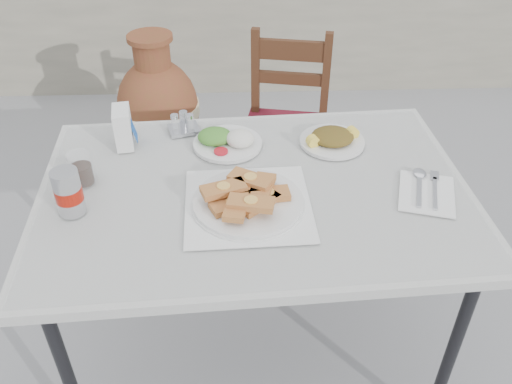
{
  "coord_description": "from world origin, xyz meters",
  "views": [
    {
      "loc": [
        -0.11,
        -1.34,
        1.87
      ],
      "look_at": [
        -0.06,
        0.1,
        0.78
      ],
      "focal_mm": 38.0,
      "sensor_mm": 36.0,
      "label": 1
    }
  ],
  "objects_px": {
    "soda_can": "(68,192)",
    "chair": "(286,127)",
    "salad_chopped_plate": "(332,138)",
    "pide_plate": "(248,196)",
    "salad_rice_plate": "(227,140)",
    "terracotta_urn": "(158,109)",
    "cafe_table": "(255,201)",
    "condiment_caddy": "(183,125)",
    "napkin_holder": "(123,127)",
    "cola_glass": "(82,170)"
  },
  "relations": [
    {
      "from": "soda_can",
      "to": "chair",
      "type": "bearing_deg",
      "value": 55.37
    },
    {
      "from": "salad_chopped_plate",
      "to": "soda_can",
      "type": "relative_size",
      "value": 1.59
    },
    {
      "from": "pide_plate",
      "to": "soda_can",
      "type": "distance_m",
      "value": 0.53
    },
    {
      "from": "salad_rice_plate",
      "to": "terracotta_urn",
      "type": "bearing_deg",
      "value": 110.15
    },
    {
      "from": "chair",
      "to": "cafe_table",
      "type": "bearing_deg",
      "value": -90.28
    },
    {
      "from": "cafe_table",
      "to": "condiment_caddy",
      "type": "xyz_separation_m",
      "value": [
        -0.25,
        0.35,
        0.09
      ]
    },
    {
      "from": "salad_rice_plate",
      "to": "napkin_holder",
      "type": "height_order",
      "value": "napkin_holder"
    },
    {
      "from": "cafe_table",
      "to": "napkin_holder",
      "type": "distance_m",
      "value": 0.54
    },
    {
      "from": "pide_plate",
      "to": "cola_glass",
      "type": "height_order",
      "value": "cola_glass"
    },
    {
      "from": "pide_plate",
      "to": "salad_rice_plate",
      "type": "height_order",
      "value": "pide_plate"
    },
    {
      "from": "cafe_table",
      "to": "condiment_caddy",
      "type": "relative_size",
      "value": 10.95
    },
    {
      "from": "salad_chopped_plate",
      "to": "chair",
      "type": "xyz_separation_m",
      "value": [
        -0.09,
        0.72,
        -0.38
      ]
    },
    {
      "from": "cafe_table",
      "to": "cola_glass",
      "type": "xyz_separation_m",
      "value": [
        -0.55,
        0.05,
        0.11
      ]
    },
    {
      "from": "pide_plate",
      "to": "napkin_holder",
      "type": "bearing_deg",
      "value": 139.55
    },
    {
      "from": "chair",
      "to": "cola_glass",
      "type": "bearing_deg",
      "value": -117.84
    },
    {
      "from": "cola_glass",
      "to": "salad_rice_plate",
      "type": "bearing_deg",
      "value": 24.14
    },
    {
      "from": "cafe_table",
      "to": "condiment_caddy",
      "type": "bearing_deg",
      "value": 125.22
    },
    {
      "from": "cafe_table",
      "to": "chair",
      "type": "height_order",
      "value": "chair"
    },
    {
      "from": "chair",
      "to": "condiment_caddy",
      "type": "bearing_deg",
      "value": -114.73
    },
    {
      "from": "salad_rice_plate",
      "to": "chair",
      "type": "bearing_deg",
      "value": 68.61
    },
    {
      "from": "salad_rice_plate",
      "to": "chair",
      "type": "distance_m",
      "value": 0.86
    },
    {
      "from": "salad_rice_plate",
      "to": "salad_chopped_plate",
      "type": "distance_m",
      "value": 0.38
    },
    {
      "from": "cola_glass",
      "to": "terracotta_urn",
      "type": "bearing_deg",
      "value": 87.93
    },
    {
      "from": "pide_plate",
      "to": "terracotta_urn",
      "type": "height_order",
      "value": "pide_plate"
    },
    {
      "from": "salad_rice_plate",
      "to": "soda_can",
      "type": "height_order",
      "value": "soda_can"
    },
    {
      "from": "salad_rice_plate",
      "to": "soda_can",
      "type": "xyz_separation_m",
      "value": [
        -0.46,
        -0.36,
        0.05
      ]
    },
    {
      "from": "chair",
      "to": "terracotta_urn",
      "type": "height_order",
      "value": "chair"
    },
    {
      "from": "cafe_table",
      "to": "salad_chopped_plate",
      "type": "relative_size",
      "value": 6.13
    },
    {
      "from": "condiment_caddy",
      "to": "napkin_holder",
      "type": "bearing_deg",
      "value": -157.52
    },
    {
      "from": "soda_can",
      "to": "chair",
      "type": "height_order",
      "value": "soda_can"
    },
    {
      "from": "cola_glass",
      "to": "chair",
      "type": "bearing_deg",
      "value": 51.29
    },
    {
      "from": "cola_glass",
      "to": "napkin_holder",
      "type": "relative_size",
      "value": 0.77
    },
    {
      "from": "pide_plate",
      "to": "terracotta_urn",
      "type": "relative_size",
      "value": 0.49
    },
    {
      "from": "cola_glass",
      "to": "napkin_holder",
      "type": "distance_m",
      "value": 0.25
    },
    {
      "from": "pide_plate",
      "to": "soda_can",
      "type": "relative_size",
      "value": 2.72
    },
    {
      "from": "salad_chopped_plate",
      "to": "cola_glass",
      "type": "bearing_deg",
      "value": -166.14
    },
    {
      "from": "pide_plate",
      "to": "condiment_caddy",
      "type": "xyz_separation_m",
      "value": [
        -0.23,
        0.45,
        -0.01
      ]
    },
    {
      "from": "cola_glass",
      "to": "chair",
      "type": "xyz_separation_m",
      "value": [
        0.74,
        0.93,
        -0.4
      ]
    },
    {
      "from": "soda_can",
      "to": "napkin_holder",
      "type": "relative_size",
      "value": 1.05
    },
    {
      "from": "pide_plate",
      "to": "chair",
      "type": "relative_size",
      "value": 0.43
    },
    {
      "from": "cafe_table",
      "to": "soda_can",
      "type": "relative_size",
      "value": 9.75
    },
    {
      "from": "cafe_table",
      "to": "cola_glass",
      "type": "bearing_deg",
      "value": 175.29
    },
    {
      "from": "chair",
      "to": "terracotta_urn",
      "type": "bearing_deg",
      "value": 160.71
    },
    {
      "from": "soda_can",
      "to": "chair",
      "type": "relative_size",
      "value": 0.16
    },
    {
      "from": "salad_rice_plate",
      "to": "condiment_caddy",
      "type": "xyz_separation_m",
      "value": [
        -0.16,
        0.1,
        0.0
      ]
    },
    {
      "from": "napkin_holder",
      "to": "condiment_caddy",
      "type": "distance_m",
      "value": 0.22
    },
    {
      "from": "napkin_holder",
      "to": "terracotta_urn",
      "type": "xyz_separation_m",
      "value": [
        -0.05,
        1.1,
        -0.53
      ]
    },
    {
      "from": "cafe_table",
      "to": "napkin_holder",
      "type": "relative_size",
      "value": 10.26
    },
    {
      "from": "cola_glass",
      "to": "cafe_table",
      "type": "bearing_deg",
      "value": -4.71
    },
    {
      "from": "cafe_table",
      "to": "terracotta_urn",
      "type": "height_order",
      "value": "cafe_table"
    }
  ]
}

